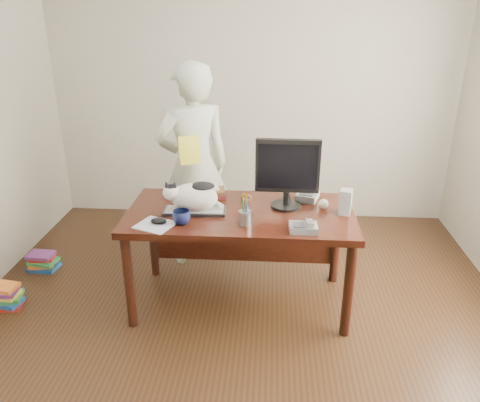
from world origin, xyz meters
name	(u,v)px	position (x,y,z in m)	size (l,w,h in m)	color
room	(233,155)	(0.00, 0.00, 1.35)	(4.50, 4.50, 4.50)	black
desk	(241,225)	(0.00, 0.68, 0.60)	(1.60, 0.80, 0.75)	black
keyboard	(195,211)	(-0.32, 0.56, 0.76)	(0.44, 0.18, 0.03)	black
cat	(192,196)	(-0.33, 0.56, 0.87)	(0.42, 0.23, 0.24)	white
monitor	(287,170)	(0.32, 0.69, 1.04)	(0.45, 0.22, 0.51)	black
pen_cup	(245,216)	(0.05, 0.39, 0.81)	(0.11, 0.11, 0.22)	gray
mousepad	(155,225)	(-0.55, 0.33, 0.75)	(0.29, 0.28, 0.01)	silver
mouse	(159,221)	(-0.53, 0.35, 0.77)	(0.12, 0.10, 0.04)	black
coffee_mug	(181,217)	(-0.38, 0.37, 0.80)	(0.12, 0.12, 0.09)	#0D1437
phone	(304,227)	(0.43, 0.32, 0.78)	(0.18, 0.15, 0.08)	slate
speaker	(345,202)	(0.73, 0.61, 0.84)	(0.10, 0.11, 0.18)	gray
baseball	(323,204)	(0.59, 0.69, 0.79)	(0.07, 0.07, 0.07)	#EEE6CE
book_stack	(211,193)	(-0.24, 0.85, 0.78)	(0.25, 0.21, 0.08)	#54161A
calculator	(308,196)	(0.49, 0.86, 0.78)	(0.20, 0.23, 0.06)	slate
person	(193,167)	(-0.44, 1.24, 0.86)	(0.62, 0.41, 1.71)	white
held_book	(189,150)	(-0.44, 1.07, 1.05)	(0.19, 0.15, 0.23)	yellow
book_pile_a	(5,297)	(-1.75, 0.40, 0.09)	(0.27, 0.22, 0.18)	red
book_pile_b	(43,261)	(-1.72, 0.95, 0.07)	(0.26, 0.20, 0.15)	#1A4EA1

